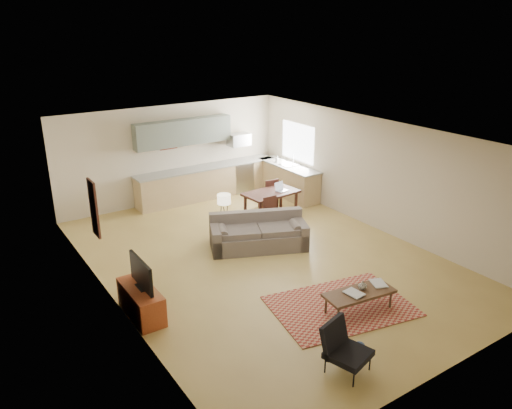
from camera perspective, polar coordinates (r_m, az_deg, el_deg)
room at (r=10.29m, az=0.93°, el=0.56°), size 9.00×9.00×9.00m
kitchen_counter_back at (r=14.41m, az=-5.59°, el=2.60°), size 4.26×0.64×0.92m
kitchen_counter_right at (r=14.51m, az=3.73°, el=2.78°), size 0.64×2.26×0.92m
kitchen_range at (r=14.93m, az=-1.87°, el=3.29°), size 0.62×0.62×0.90m
kitchen_microwave at (r=14.66m, az=-1.96°, el=7.42°), size 0.62×0.40×0.35m
upper_cabinets at (r=13.89m, az=-8.30°, el=8.18°), size 2.80×0.34×0.70m
window_right at (r=14.39m, az=4.78°, el=7.12°), size 0.02×1.40×1.05m
wall_art_left at (r=9.73m, az=-17.99°, el=-0.42°), size 0.06×0.42×1.10m
triptych at (r=13.90m, az=-10.00°, el=7.25°), size 1.70×0.04×0.50m
rug at (r=9.26m, az=9.68°, el=-11.37°), size 2.71×2.12×0.02m
sofa at (r=11.14m, az=0.30°, el=-3.17°), size 2.42×1.77×0.77m
coffee_table at (r=9.10m, az=11.64°, el=-10.77°), size 1.34×0.67×0.39m
book_a at (r=8.83m, az=10.61°, el=-10.22°), size 0.31×0.38×0.03m
book_b at (r=9.27m, az=13.11°, el=-8.84°), size 0.48×0.51×0.03m
vase at (r=9.06m, az=12.08°, el=-9.01°), size 0.15×0.15×0.16m
armchair at (r=7.60m, az=10.54°, el=-16.01°), size 0.82×0.82×0.75m
tv_credenza at (r=8.99m, az=-12.99°, el=-10.78°), size 0.45×1.16×0.54m
tv at (r=8.74m, az=-12.99°, el=-7.68°), size 0.09×0.90×0.54m
console_table at (r=11.58m, az=-3.61°, el=-2.63°), size 0.63×0.51×0.63m
table_lamp at (r=11.37m, az=-3.67°, el=0.02°), size 0.35×0.35×0.51m
dining_table at (r=12.85m, az=1.71°, el=-0.04°), size 1.46×0.92×0.71m
dining_chair_near at (r=12.15m, az=2.05°, el=-1.04°), size 0.39×0.41×0.80m
dining_chair_far at (r=13.52m, az=1.42°, el=1.33°), size 0.43×0.45×0.85m
laptop at (r=12.78m, az=3.00°, el=2.03°), size 0.34×0.28×0.22m
soap_bottle at (r=14.62m, az=2.45°, el=5.22°), size 0.10×0.10×0.19m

